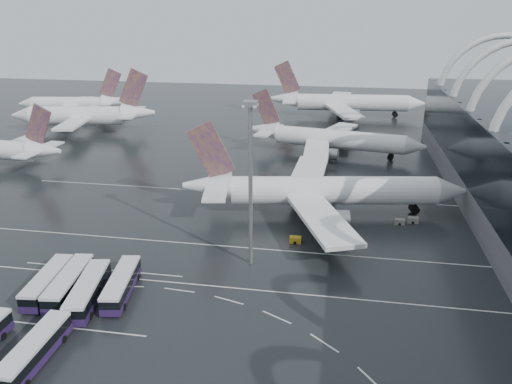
% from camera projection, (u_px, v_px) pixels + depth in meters
% --- Properties ---
extents(ground, '(420.00, 420.00, 0.00)m').
position_uv_depth(ground, '(242.00, 282.00, 80.31)').
color(ground, black).
rests_on(ground, ground).
extents(lane_marking_near, '(120.00, 0.25, 0.01)m').
position_uv_depth(lane_marking_near, '(240.00, 288.00, 78.47)').
color(lane_marking_near, silver).
rests_on(lane_marking_near, ground).
extents(lane_marking_mid, '(120.00, 0.25, 0.01)m').
position_uv_depth(lane_marking_mid, '(255.00, 248.00, 91.38)').
color(lane_marking_mid, silver).
rests_on(lane_marking_mid, ground).
extents(lane_marking_far, '(120.00, 0.25, 0.01)m').
position_uv_depth(lane_marking_far, '(275.00, 195.00, 117.22)').
color(lane_marking_far, silver).
rests_on(lane_marking_far, ground).
extents(bus_bay_line_south, '(28.00, 0.25, 0.01)m').
position_uv_depth(bus_bay_line_south, '(51.00, 326.00, 69.36)').
color(bus_bay_line_south, silver).
rests_on(bus_bay_line_south, ground).
extents(bus_bay_line_north, '(28.00, 0.25, 0.01)m').
position_uv_depth(bus_bay_line_north, '(103.00, 269.00, 84.12)').
color(bus_bay_line_north, silver).
rests_on(bus_bay_line_north, ground).
extents(airliner_main, '(59.59, 51.66, 20.21)m').
position_uv_depth(airliner_main, '(319.00, 191.00, 105.04)').
color(airliner_main, white).
rests_on(airliner_main, ground).
extents(airliner_gate_b, '(53.06, 47.04, 18.48)m').
position_uv_depth(airliner_gate_b, '(330.00, 139.00, 147.58)').
color(airliner_gate_b, white).
rests_on(airliner_gate_b, ground).
extents(airliner_gate_c, '(61.06, 56.13, 21.74)m').
position_uv_depth(airliner_gate_c, '(344.00, 103.00, 197.84)').
color(airliner_gate_c, white).
rests_on(airliner_gate_c, ground).
extents(jet_remote_mid, '(50.52, 40.83, 21.98)m').
position_uv_depth(jet_remote_mid, '(86.00, 116.00, 174.04)').
color(jet_remote_mid, white).
rests_on(jet_remote_mid, ground).
extents(jet_remote_far, '(43.71, 35.32, 19.02)m').
position_uv_depth(jet_remote_far, '(75.00, 104.00, 198.50)').
color(jet_remote_far, white).
rests_on(jet_remote_far, ground).
extents(bus_row_near_a, '(4.31, 13.27, 3.21)m').
position_uv_depth(bus_row_near_a, '(48.00, 282.00, 76.92)').
color(bus_row_near_a, '#27133C').
rests_on(bus_row_near_a, ground).
extents(bus_row_near_b, '(4.64, 13.80, 3.33)m').
position_uv_depth(bus_row_near_b, '(69.00, 283.00, 76.53)').
color(bus_row_near_b, '#27133C').
rests_on(bus_row_near_b, ground).
extents(bus_row_near_c, '(5.60, 14.29, 3.44)m').
position_uv_depth(bus_row_near_c, '(88.00, 291.00, 74.35)').
color(bus_row_near_c, '#27133C').
rests_on(bus_row_near_c, ground).
extents(bus_row_near_d, '(4.98, 13.49, 3.25)m').
position_uv_depth(bus_row_near_d, '(121.00, 284.00, 76.31)').
color(bus_row_near_d, '#27133C').
rests_on(bus_row_near_d, ground).
extents(bus_row_far_c, '(3.24, 13.12, 3.22)m').
position_uv_depth(bus_row_far_c, '(34.00, 351.00, 61.64)').
color(bus_row_far_c, '#27133C').
rests_on(bus_row_far_c, ground).
extents(floodlight_mast, '(2.15, 2.15, 28.07)m').
position_uv_depth(floodlight_mast, '(250.00, 166.00, 80.02)').
color(floodlight_mast, gray).
rests_on(floodlight_mast, ground).
extents(gse_cart_belly_b, '(2.02, 1.20, 1.10)m').
position_uv_depth(gse_cart_belly_b, '(400.00, 222.00, 101.34)').
color(gse_cart_belly_b, slate).
rests_on(gse_cart_belly_b, ground).
extents(gse_cart_belly_c, '(2.18, 1.29, 1.19)m').
position_uv_depth(gse_cart_belly_c, '(295.00, 240.00, 93.45)').
color(gse_cart_belly_c, '#AC8416').
rests_on(gse_cart_belly_c, ground).
extents(gse_cart_belly_d, '(2.24, 1.32, 1.22)m').
position_uv_depth(gse_cart_belly_d, '(413.00, 220.00, 102.01)').
color(gse_cart_belly_d, slate).
rests_on(gse_cart_belly_d, ground).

